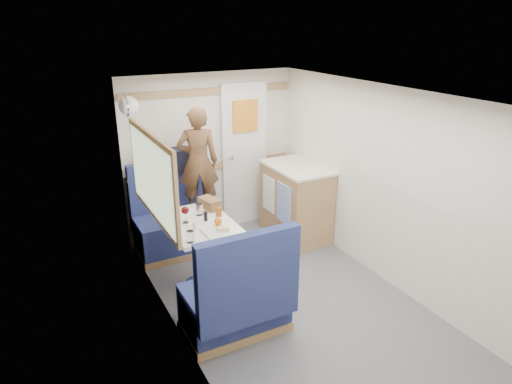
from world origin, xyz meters
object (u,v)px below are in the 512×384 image
cheese_block (223,229)px  beer_glass (219,212)px  person (198,162)px  salt_grinder (194,226)px  dinette_table (200,236)px  tumbler_right (200,209)px  duffel_bag (169,161)px  bench_near (238,304)px  tumbler_left (190,237)px  bread_loaf (210,203)px  bench_far (174,227)px  wine_glass (185,211)px  galley_counter (295,201)px  tray (220,233)px  orange_fruit (218,222)px  pepper_grinder (206,216)px  dome_light (129,106)px

cheese_block → beer_glass: 0.38m
person → salt_grinder: (-0.41, -0.93, -0.32)m
dinette_table → beer_glass: size_ratio=9.91×
tumbler_right → salt_grinder: tumbler_right is taller
duffel_bag → cheese_block: duffel_bag is taller
bench_near → dinette_table: bearing=90.0°
tumbler_left → bread_loaf: size_ratio=0.43×
bench_far → duffel_bag: bearing=75.0°
cheese_block → tumbler_right: size_ratio=0.93×
bench_near → wine_glass: 1.06m
dinette_table → bench_near: bearing=-90.0°
tumbler_left → bread_loaf: 0.79m
galley_counter → tray: bearing=-147.1°
bench_far → beer_glass: 0.98m
tumbler_right → bread_loaf: 0.20m
dinette_table → tumbler_left: (-0.23, -0.38, 0.21)m
orange_fruit → bread_loaf: (0.11, 0.47, -0.00)m
dinette_table → orange_fruit: orange_fruit is taller
orange_fruit → tumbler_right: bearing=98.3°
tray → cheese_block: bearing=30.3°
tumbler_left → beer_glass: tumbler_left is taller
bench_near → tumbler_right: bearing=86.3°
pepper_grinder → cheese_block: bearing=-82.4°
duffel_bag → tray: 1.50m
bench_near → tray: 0.67m
orange_fruit → pepper_grinder: bearing=105.1°
pepper_grinder → dome_light: bearing=118.1°
beer_glass → pepper_grinder: 0.16m
dome_light → duffel_bag: size_ratio=0.37×
tumbler_left → tumbler_right: (0.29, 0.53, 0.00)m
galley_counter → dinette_table: bearing=-159.5°
bench_near → tumbler_right: 1.13m
galley_counter → tumbler_right: (-1.40, -0.39, 0.31)m
person → cheese_block: bearing=98.3°
galley_counter → bread_loaf: size_ratio=3.64×
person → beer_glass: size_ratio=13.51×
wine_glass → tumbler_right: (0.19, 0.12, -0.06)m
dome_light → person: size_ratio=0.16×
dinette_table → orange_fruit: size_ratio=12.33×
galley_counter → orange_fruit: 1.57m
pepper_grinder → beer_glass: bearing=15.1°
cheese_block → wine_glass: size_ratio=0.65×
duffel_bag → galley_counter: bearing=-30.7°
pepper_grinder → tray: bearing=-88.8°
salt_grinder → beer_glass: bearing=28.9°
bench_far → tumbler_left: size_ratio=9.74×
wine_glass → bench_near: bearing=-82.2°
dome_light → salt_grinder: (0.29, -1.00, -0.99)m
dinette_table → galley_counter: (1.47, 0.55, -0.10)m
duffel_bag → wine_glass: bearing=-108.6°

